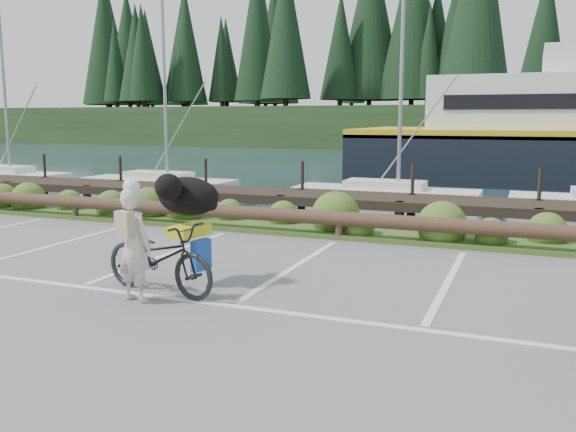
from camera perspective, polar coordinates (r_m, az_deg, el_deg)
The scene contains 7 objects.
ground at distance 8.84m, azimuth -4.08°, elevation -7.69°, with size 72.00×72.00×0.00m, color #5B5C5E.
harbor_backdrop at distance 86.12m, azimuth 19.71°, elevation 6.95°, with size 170.00×160.00×30.00m.
vegetation_strip at distance 13.66m, azimuth 5.65°, elevation -1.46°, with size 34.00×1.60×0.10m, color #3D5B21.
log_rail at distance 13.01m, azimuth 4.78°, elevation -2.21°, with size 32.00×0.30×0.60m, color #443021, non-canonical shape.
bicycle at distance 9.13m, azimuth -11.97°, elevation -3.82°, with size 0.71×2.04×1.07m, color black.
cyclist at distance 8.76m, azimuth -14.23°, elevation -2.68°, with size 0.59×0.39×1.61m, color beige.
dog at distance 9.46m, azimuth -9.34°, elevation 1.85°, with size 1.04×0.51×0.60m, color black.
Camera 1 is at (3.71, -7.60, 2.56)m, focal length 38.00 mm.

